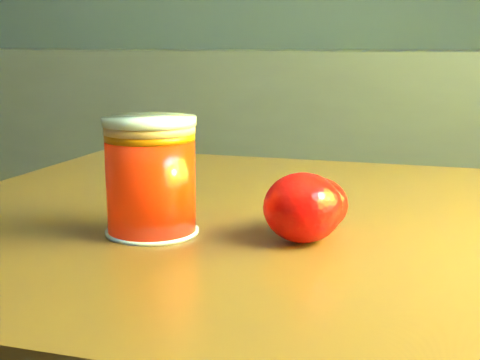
% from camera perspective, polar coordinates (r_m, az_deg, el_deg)
% --- Properties ---
extents(kitchen_counter, '(3.15, 0.60, 0.90)m').
position_cam_1_polar(kitchen_counter, '(2.36, -9.73, -0.09)').
color(kitchen_counter, '#48474C').
rests_on(kitchen_counter, ground).
extents(table, '(1.00, 0.71, 0.74)m').
position_cam_1_polar(table, '(0.71, 11.51, -11.03)').
color(table, brown).
rests_on(table, ground).
extents(juice_glass, '(0.09, 0.09, 0.11)m').
position_cam_1_polar(juice_glass, '(0.63, -7.62, 0.29)').
color(juice_glass, red).
rests_on(juice_glass, table).
extents(orange_front, '(0.06, 0.06, 0.05)m').
position_cam_1_polar(orange_front, '(0.64, 6.60, -2.08)').
color(orange_front, '#EC0E04').
rests_on(orange_front, table).
extents(orange_back, '(0.09, 0.09, 0.06)m').
position_cam_1_polar(orange_back, '(0.60, 5.38, -2.36)').
color(orange_back, '#EC0E04').
rests_on(orange_back, table).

